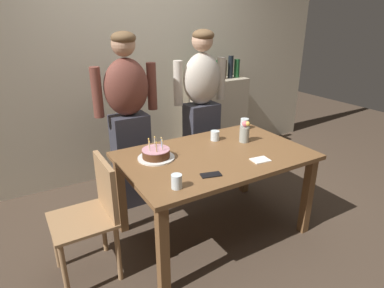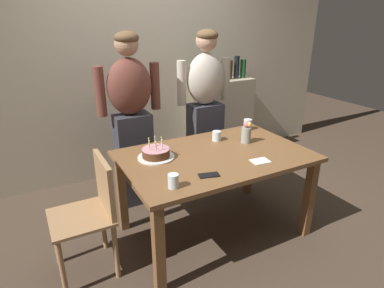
{
  "view_description": "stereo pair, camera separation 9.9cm",
  "coord_description": "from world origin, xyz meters",
  "px_view_note": "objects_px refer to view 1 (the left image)",
  "views": [
    {
      "loc": [
        -1.38,
        -1.97,
        1.78
      ],
      "look_at": [
        -0.18,
        0.06,
        0.84
      ],
      "focal_mm": 30.37,
      "sensor_mm": 36.0,
      "label": 1
    },
    {
      "loc": [
        -1.3,
        -2.02,
        1.78
      ],
      "look_at": [
        -0.18,
        0.06,
        0.84
      ],
      "focal_mm": 30.37,
      "sensor_mm": 36.0,
      "label": 2
    }
  ],
  "objects_px": {
    "dining_chair": "(94,210)",
    "water_glass_near": "(245,124)",
    "napkin_stack": "(260,160)",
    "person_man_bearded": "(129,120)",
    "water_glass_side": "(177,181)",
    "water_glass_far": "(215,136)",
    "flower_vase": "(245,132)",
    "cell_phone": "(211,175)",
    "person_woman_cardigan": "(202,108)",
    "birthday_cake": "(156,154)"
  },
  "relations": [
    {
      "from": "dining_chair",
      "to": "water_glass_near",
      "type": "bearing_deg",
      "value": 101.61
    },
    {
      "from": "water_glass_near",
      "to": "napkin_stack",
      "type": "relative_size",
      "value": 0.75
    },
    {
      "from": "person_man_bearded",
      "to": "water_glass_side",
      "type": "bearing_deg",
      "value": 84.59
    },
    {
      "from": "napkin_stack",
      "to": "water_glass_near",
      "type": "bearing_deg",
      "value": 60.33
    },
    {
      "from": "water_glass_far",
      "to": "dining_chair",
      "type": "relative_size",
      "value": 0.1
    },
    {
      "from": "person_man_bearded",
      "to": "flower_vase",
      "type": "bearing_deg",
      "value": 137.66
    },
    {
      "from": "water_glass_side",
      "to": "dining_chair",
      "type": "height_order",
      "value": "dining_chair"
    },
    {
      "from": "person_man_bearded",
      "to": "dining_chair",
      "type": "height_order",
      "value": "person_man_bearded"
    },
    {
      "from": "water_glass_far",
      "to": "cell_phone",
      "type": "distance_m",
      "value": 0.69
    },
    {
      "from": "water_glass_far",
      "to": "flower_vase",
      "type": "relative_size",
      "value": 0.45
    },
    {
      "from": "water_glass_near",
      "to": "person_man_bearded",
      "type": "relative_size",
      "value": 0.06
    },
    {
      "from": "cell_phone",
      "to": "napkin_stack",
      "type": "distance_m",
      "value": 0.47
    },
    {
      "from": "person_woman_cardigan",
      "to": "water_glass_side",
      "type": "bearing_deg",
      "value": 51.59
    },
    {
      "from": "dining_chair",
      "to": "water_glass_far",
      "type": "bearing_deg",
      "value": 100.43
    },
    {
      "from": "water_glass_far",
      "to": "person_man_bearded",
      "type": "xyz_separation_m",
      "value": [
        -0.59,
        0.56,
        0.09
      ]
    },
    {
      "from": "water_glass_side",
      "to": "person_woman_cardigan",
      "type": "relative_size",
      "value": 0.06
    },
    {
      "from": "person_man_bearded",
      "to": "person_woman_cardigan",
      "type": "bearing_deg",
      "value": -180.0
    },
    {
      "from": "napkin_stack",
      "to": "dining_chair",
      "type": "bearing_deg",
      "value": 164.98
    },
    {
      "from": "birthday_cake",
      "to": "napkin_stack",
      "type": "relative_size",
      "value": 2.1
    },
    {
      "from": "napkin_stack",
      "to": "flower_vase",
      "type": "xyz_separation_m",
      "value": [
        0.14,
        0.38,
        0.09
      ]
    },
    {
      "from": "birthday_cake",
      "to": "flower_vase",
      "type": "xyz_separation_m",
      "value": [
        0.82,
        -0.06,
        0.05
      ]
    },
    {
      "from": "flower_vase",
      "to": "person_man_bearded",
      "type": "xyz_separation_m",
      "value": [
        -0.79,
        0.72,
        0.04
      ]
    },
    {
      "from": "water_glass_near",
      "to": "person_man_bearded",
      "type": "distance_m",
      "value": 1.12
    },
    {
      "from": "birthday_cake",
      "to": "dining_chair",
      "type": "distance_m",
      "value": 0.61
    },
    {
      "from": "water_glass_side",
      "to": "flower_vase",
      "type": "xyz_separation_m",
      "value": [
        0.9,
        0.43,
        0.04
      ]
    },
    {
      "from": "cell_phone",
      "to": "dining_chair",
      "type": "xyz_separation_m",
      "value": [
        -0.75,
        0.34,
        -0.23
      ]
    },
    {
      "from": "water_glass_near",
      "to": "dining_chair",
      "type": "relative_size",
      "value": 0.12
    },
    {
      "from": "napkin_stack",
      "to": "person_man_bearded",
      "type": "distance_m",
      "value": 1.28
    },
    {
      "from": "birthday_cake",
      "to": "person_man_bearded",
      "type": "distance_m",
      "value": 0.67
    },
    {
      "from": "water_glass_near",
      "to": "cell_phone",
      "type": "distance_m",
      "value": 1.07
    },
    {
      "from": "water_glass_side",
      "to": "napkin_stack",
      "type": "relative_size",
      "value": 0.69
    },
    {
      "from": "water_glass_far",
      "to": "water_glass_side",
      "type": "height_order",
      "value": "water_glass_side"
    },
    {
      "from": "water_glass_far",
      "to": "person_woman_cardigan",
      "type": "height_order",
      "value": "person_woman_cardigan"
    },
    {
      "from": "water_glass_near",
      "to": "water_glass_far",
      "type": "relative_size",
      "value": 1.19
    },
    {
      "from": "birthday_cake",
      "to": "water_glass_far",
      "type": "distance_m",
      "value": 0.63
    },
    {
      "from": "water_glass_far",
      "to": "person_woman_cardigan",
      "type": "relative_size",
      "value": 0.05
    },
    {
      "from": "water_glass_near",
      "to": "flower_vase",
      "type": "bearing_deg",
      "value": -129.4
    },
    {
      "from": "water_glass_side",
      "to": "person_man_bearded",
      "type": "height_order",
      "value": "person_man_bearded"
    },
    {
      "from": "water_glass_far",
      "to": "person_woman_cardigan",
      "type": "bearing_deg",
      "value": 69.54
    },
    {
      "from": "water_glass_side",
      "to": "water_glass_far",
      "type": "bearing_deg",
      "value": 40.01
    },
    {
      "from": "napkin_stack",
      "to": "person_woman_cardigan",
      "type": "relative_size",
      "value": 0.08
    },
    {
      "from": "birthday_cake",
      "to": "water_glass_near",
      "type": "xyz_separation_m",
      "value": [
        1.05,
        0.21,
        0.01
      ]
    },
    {
      "from": "water_glass_near",
      "to": "water_glass_far",
      "type": "height_order",
      "value": "water_glass_near"
    },
    {
      "from": "water_glass_far",
      "to": "napkin_stack",
      "type": "xyz_separation_m",
      "value": [
        0.06,
        -0.54,
        -0.04
      ]
    },
    {
      "from": "water_glass_near",
      "to": "flower_vase",
      "type": "distance_m",
      "value": 0.36
    },
    {
      "from": "water_glass_far",
      "to": "flower_vase",
      "type": "height_order",
      "value": "flower_vase"
    },
    {
      "from": "person_man_bearded",
      "to": "dining_chair",
      "type": "xyz_separation_m",
      "value": [
        -0.57,
        -0.77,
        -0.36
      ]
    },
    {
      "from": "cell_phone",
      "to": "napkin_stack",
      "type": "xyz_separation_m",
      "value": [
        0.47,
        0.01,
        0.0
      ]
    },
    {
      "from": "water_glass_near",
      "to": "person_woman_cardigan",
      "type": "height_order",
      "value": "person_woman_cardigan"
    },
    {
      "from": "water_glass_side",
      "to": "cell_phone",
      "type": "relative_size",
      "value": 0.66
    }
  ]
}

